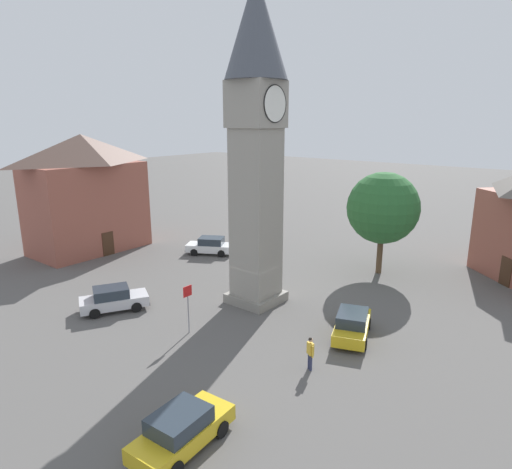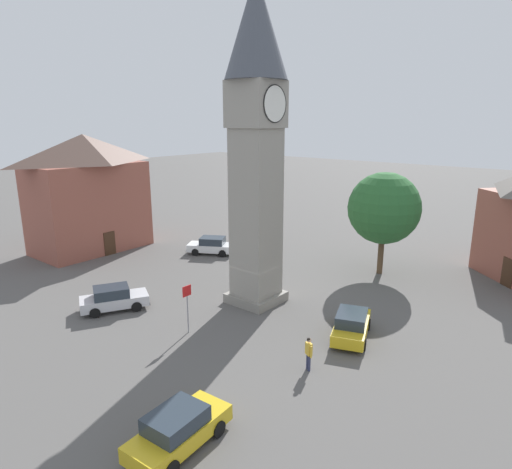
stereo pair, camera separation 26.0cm
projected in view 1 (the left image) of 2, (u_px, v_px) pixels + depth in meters
name	position (u px, v px, depth m)	size (l,w,h in m)	color
ground_plane	(256.00, 301.00, 29.40)	(200.00, 200.00, 0.00)	#565451
clock_tower	(256.00, 120.00, 26.47)	(3.74, 3.74, 19.96)	gray
car_blue_kerb	(182.00, 429.00, 16.08)	(4.24, 2.05, 1.53)	gold
car_silver_kerb	(210.00, 246.00, 39.56)	(3.54, 4.41, 1.53)	white
car_red_corner	(113.00, 299.00, 27.80)	(4.43, 3.44, 1.53)	silver
car_white_side	(352.00, 324.00, 24.35)	(4.46, 3.04, 1.53)	gold
pedestrian	(310.00, 351.00, 21.08)	(0.37, 0.50, 1.69)	#2D3351
tree	(383.00, 208.00, 33.57)	(5.45, 5.45, 7.91)	brown
building_shop_left	(86.00, 193.00, 39.74)	(10.19, 6.05, 10.46)	#995142
road_sign	(188.00, 301.00, 24.57)	(0.60, 0.07, 2.80)	gray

